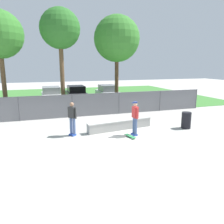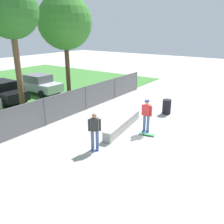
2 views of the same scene
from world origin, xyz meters
The scene contains 11 objects.
ground_plane centered at (0.00, 0.00, 0.00)m, with size 80.00×80.00×0.00m, color #ADAAA3.
concrete_ledge centered at (0.40, 1.23, 0.29)m, with size 4.08×1.07×0.57m.
skateboarder centered at (0.78, -0.02, 1.03)m, with size 0.31×0.60×1.84m.
skateboard centered at (0.41, -0.30, 0.07)m, with size 0.37×0.82×0.09m.
chainlink_fence centered at (0.00, 5.23, 0.92)m, with size 17.98×0.07×1.67m.
tree_near_right centered at (-2.30, 6.50, 6.21)m, with size 2.89×2.89×7.74m.
tree_mid centered at (2.33, 7.37, 5.81)m, with size 3.78×3.78×7.73m.
car_black centered at (-0.49, 11.69, 0.84)m, with size 2.02×4.20×1.66m.
car_silver centered at (2.84, 11.54, 0.84)m, with size 2.02×4.20×1.66m.
bystander centered at (-2.41, 0.98, 1.01)m, with size 0.43×0.49×1.82m.
trash_bin centered at (4.26, 0.25, 0.49)m, with size 0.56×0.56×0.98m, color black.
Camera 2 is at (-10.00, -5.37, 5.36)m, focal length 37.68 mm.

